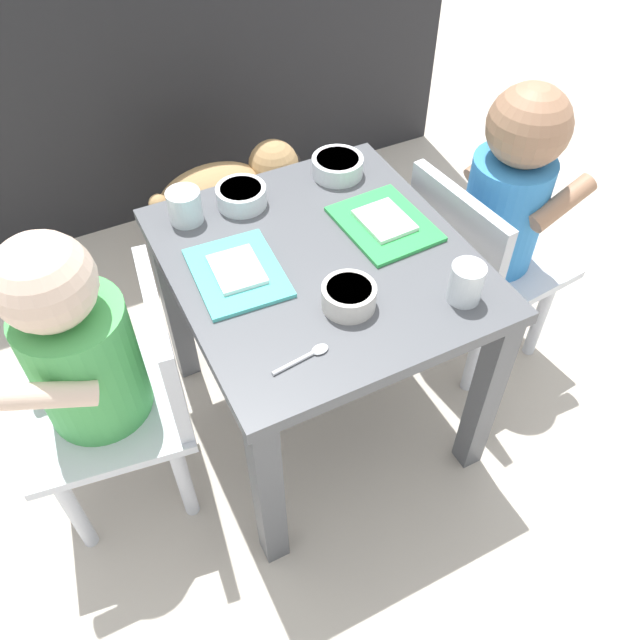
# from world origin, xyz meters

# --- Properties ---
(ground_plane) EXTENTS (7.00, 7.00, 0.00)m
(ground_plane) POSITION_xyz_m (0.00, 0.00, 0.00)
(ground_plane) COLOR beige
(kitchen_cabinet_back) EXTENTS (1.68, 0.38, 0.97)m
(kitchen_cabinet_back) POSITION_xyz_m (0.00, 1.05, 0.49)
(kitchen_cabinet_back) COLOR #232326
(kitchen_cabinet_back) RESTS_ON ground
(dining_table) EXTENTS (0.51, 0.56, 0.46)m
(dining_table) POSITION_xyz_m (0.00, 0.00, 0.38)
(dining_table) COLOR #515459
(dining_table) RESTS_ON ground
(seated_child_left) EXTENTS (0.32, 0.32, 0.66)m
(seated_child_left) POSITION_xyz_m (-0.42, 0.01, 0.41)
(seated_child_left) COLOR silver
(seated_child_left) RESTS_ON ground
(seated_child_right) EXTENTS (0.31, 0.31, 0.67)m
(seated_child_right) POSITION_xyz_m (0.42, 0.01, 0.43)
(seated_child_right) COLOR silver
(seated_child_right) RESTS_ON ground
(dog) EXTENTS (0.42, 0.19, 0.30)m
(dog) POSITION_xyz_m (0.03, 0.60, 0.19)
(dog) COLOR tan
(dog) RESTS_ON ground
(food_tray_left) EXTENTS (0.15, 0.19, 0.02)m
(food_tray_left) POSITION_xyz_m (-0.15, 0.02, 0.47)
(food_tray_left) COLOR #4CC6BC
(food_tray_left) RESTS_ON dining_table
(food_tray_right) EXTENTS (0.16, 0.19, 0.02)m
(food_tray_right) POSITION_xyz_m (0.15, 0.02, 0.47)
(food_tray_right) COLOR green
(food_tray_right) RESTS_ON dining_table
(water_cup_left) EXTENTS (0.06, 0.06, 0.07)m
(water_cup_left) POSITION_xyz_m (0.17, -0.20, 0.49)
(water_cup_left) COLOR white
(water_cup_left) RESTS_ON dining_table
(water_cup_right) EXTENTS (0.06, 0.06, 0.06)m
(water_cup_right) POSITION_xyz_m (-0.17, 0.20, 0.49)
(water_cup_right) COLOR white
(water_cup_right) RESTS_ON dining_table
(veggie_bowl_far) EXTENTS (0.10, 0.10, 0.04)m
(veggie_bowl_far) POSITION_xyz_m (-0.06, 0.20, 0.48)
(veggie_bowl_far) COLOR white
(veggie_bowl_far) RESTS_ON dining_table
(cereal_bowl_left_side) EXTENTS (0.09, 0.09, 0.04)m
(cereal_bowl_left_side) POSITION_xyz_m (-0.01, -0.13, 0.49)
(cereal_bowl_left_side) COLOR silver
(cereal_bowl_left_side) RESTS_ON dining_table
(veggie_bowl_near) EXTENTS (0.10, 0.10, 0.04)m
(veggie_bowl_near) POSITION_xyz_m (0.14, 0.21, 0.48)
(veggie_bowl_near) COLOR white
(veggie_bowl_near) RESTS_ON dining_table
(spoon_by_left_tray) EXTENTS (0.10, 0.03, 0.01)m
(spoon_by_left_tray) POSITION_xyz_m (-0.12, -0.19, 0.47)
(spoon_by_left_tray) COLOR silver
(spoon_by_left_tray) RESTS_ON dining_table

